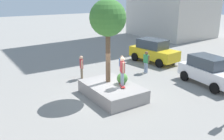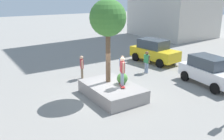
{
  "view_description": "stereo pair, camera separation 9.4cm",
  "coord_description": "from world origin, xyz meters",
  "px_view_note": "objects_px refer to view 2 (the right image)",
  "views": [
    {
      "loc": [
        11.2,
        -7.25,
        5.76
      ],
      "look_at": [
        0.11,
        -0.06,
        1.64
      ],
      "focal_mm": 39.07,
      "sensor_mm": 36.0,
      "label": 1
    },
    {
      "loc": [
        11.25,
        -7.18,
        5.76
      ],
      "look_at": [
        0.11,
        -0.06,
        1.64
      ],
      "focal_mm": 39.07,
      "sensor_mm": 36.0,
      "label": 2
    }
  ],
  "objects_px": {
    "pedestrian_crossing": "(122,65)",
    "passerby_with_bag": "(147,61)",
    "skateboard": "(122,86)",
    "plaza_tree": "(108,19)",
    "sedan_parked": "(209,71)",
    "taxi_cab": "(154,51)",
    "planter_ledge": "(112,91)",
    "skateboarder": "(122,69)",
    "bystander_watching": "(82,66)"
  },
  "relations": [
    {
      "from": "sedan_parked",
      "to": "plaza_tree",
      "type": "bearing_deg",
      "value": -109.99
    },
    {
      "from": "sedan_parked",
      "to": "taxi_cab",
      "type": "bearing_deg",
      "value": 173.12
    },
    {
      "from": "pedestrian_crossing",
      "to": "skateboard",
      "type": "bearing_deg",
      "value": -34.87
    },
    {
      "from": "bystander_watching",
      "to": "planter_ledge",
      "type": "bearing_deg",
      "value": 0.89
    },
    {
      "from": "planter_ledge",
      "to": "pedestrian_crossing",
      "type": "height_order",
      "value": "pedestrian_crossing"
    },
    {
      "from": "sedan_parked",
      "to": "passerby_with_bag",
      "type": "relative_size",
      "value": 2.52
    },
    {
      "from": "sedan_parked",
      "to": "bystander_watching",
      "type": "relative_size",
      "value": 2.52
    },
    {
      "from": "planter_ledge",
      "to": "sedan_parked",
      "type": "distance_m",
      "value": 6.72
    },
    {
      "from": "planter_ledge",
      "to": "bystander_watching",
      "type": "relative_size",
      "value": 2.27
    },
    {
      "from": "skateboarder",
      "to": "sedan_parked",
      "type": "distance_m",
      "value": 6.3
    },
    {
      "from": "plaza_tree",
      "to": "skateboard",
      "type": "distance_m",
      "value": 3.83
    },
    {
      "from": "sedan_parked",
      "to": "pedestrian_crossing",
      "type": "relative_size",
      "value": 2.68
    },
    {
      "from": "passerby_with_bag",
      "to": "bystander_watching",
      "type": "relative_size",
      "value": 1.0
    },
    {
      "from": "skateboarder",
      "to": "taxi_cab",
      "type": "distance_m",
      "value": 8.53
    },
    {
      "from": "skateboarder",
      "to": "pedestrian_crossing",
      "type": "distance_m",
      "value": 4.04
    },
    {
      "from": "skateboard",
      "to": "bystander_watching",
      "type": "bearing_deg",
      "value": -174.94
    },
    {
      "from": "taxi_cab",
      "to": "sedan_parked",
      "type": "xyz_separation_m",
      "value": [
        6.17,
        -0.74,
        -0.07
      ]
    },
    {
      "from": "sedan_parked",
      "to": "planter_ledge",
      "type": "bearing_deg",
      "value": -104.93
    },
    {
      "from": "planter_ledge",
      "to": "skateboarder",
      "type": "relative_size",
      "value": 2.29
    },
    {
      "from": "skateboarder",
      "to": "passerby_with_bag",
      "type": "height_order",
      "value": "skateboarder"
    },
    {
      "from": "pedestrian_crossing",
      "to": "bystander_watching",
      "type": "bearing_deg",
      "value": -113.86
    },
    {
      "from": "pedestrian_crossing",
      "to": "passerby_with_bag",
      "type": "bearing_deg",
      "value": 83.04
    },
    {
      "from": "plaza_tree",
      "to": "pedestrian_crossing",
      "type": "height_order",
      "value": "plaza_tree"
    },
    {
      "from": "planter_ledge",
      "to": "bystander_watching",
      "type": "bearing_deg",
      "value": -179.11
    },
    {
      "from": "sedan_parked",
      "to": "skateboard",
      "type": "bearing_deg",
      "value": -100.82
    },
    {
      "from": "passerby_with_bag",
      "to": "bystander_watching",
      "type": "height_order",
      "value": "passerby_with_bag"
    },
    {
      "from": "passerby_with_bag",
      "to": "bystander_watching",
      "type": "xyz_separation_m",
      "value": [
        -1.42,
        -4.73,
        -0.0
      ]
    },
    {
      "from": "taxi_cab",
      "to": "sedan_parked",
      "type": "distance_m",
      "value": 6.21
    },
    {
      "from": "bystander_watching",
      "to": "skateboard",
      "type": "bearing_deg",
      "value": 5.06
    },
    {
      "from": "skateboard",
      "to": "sedan_parked",
      "type": "height_order",
      "value": "sedan_parked"
    },
    {
      "from": "plaza_tree",
      "to": "passerby_with_bag",
      "type": "relative_size",
      "value": 2.85
    },
    {
      "from": "plaza_tree",
      "to": "skateboard",
      "type": "height_order",
      "value": "plaza_tree"
    },
    {
      "from": "skateboard",
      "to": "bystander_watching",
      "type": "distance_m",
      "value": 4.43
    },
    {
      "from": "skateboarder",
      "to": "skateboard",
      "type": "bearing_deg",
      "value": 14.04
    },
    {
      "from": "passerby_with_bag",
      "to": "planter_ledge",
      "type": "bearing_deg",
      "value": -62.52
    },
    {
      "from": "sedan_parked",
      "to": "pedestrian_crossing",
      "type": "distance_m",
      "value": 5.87
    },
    {
      "from": "passerby_with_bag",
      "to": "pedestrian_crossing",
      "type": "bearing_deg",
      "value": -96.96
    },
    {
      "from": "plaza_tree",
      "to": "sedan_parked",
      "type": "distance_m",
      "value": 7.61
    },
    {
      "from": "plaza_tree",
      "to": "sedan_parked",
      "type": "relative_size",
      "value": 1.13
    },
    {
      "from": "skateboard",
      "to": "sedan_parked",
      "type": "relative_size",
      "value": 0.19
    },
    {
      "from": "pedestrian_crossing",
      "to": "sedan_parked",
      "type": "bearing_deg",
      "value": 41.35
    },
    {
      "from": "skateboard",
      "to": "sedan_parked",
      "type": "xyz_separation_m",
      "value": [
        1.17,
        6.14,
        0.16
      ]
    },
    {
      "from": "skateboard",
      "to": "pedestrian_crossing",
      "type": "relative_size",
      "value": 0.52
    },
    {
      "from": "sedan_parked",
      "to": "pedestrian_crossing",
      "type": "bearing_deg",
      "value": -138.65
    },
    {
      "from": "passerby_with_bag",
      "to": "skateboarder",
      "type": "bearing_deg",
      "value": -55.51
    },
    {
      "from": "taxi_cab",
      "to": "passerby_with_bag",
      "type": "relative_size",
      "value": 2.7
    },
    {
      "from": "planter_ledge",
      "to": "taxi_cab",
      "type": "relative_size",
      "value": 0.84
    },
    {
      "from": "planter_ledge",
      "to": "skateboarder",
      "type": "height_order",
      "value": "skateboarder"
    },
    {
      "from": "skateboarder",
      "to": "pedestrian_crossing",
      "type": "relative_size",
      "value": 1.05
    },
    {
      "from": "taxi_cab",
      "to": "passerby_with_bag",
      "type": "xyz_separation_m",
      "value": [
        2.01,
        -2.54,
        -0.06
      ]
    }
  ]
}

